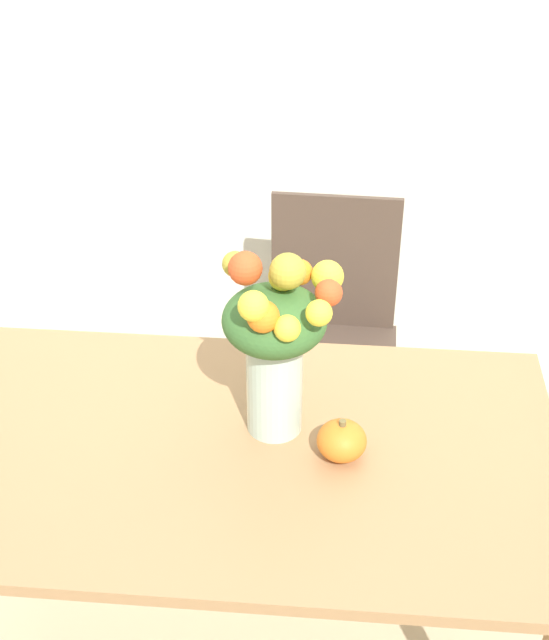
# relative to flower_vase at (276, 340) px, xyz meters

# --- Properties ---
(wall_back) EXTENTS (8.00, 0.06, 2.70)m
(wall_back) POSITION_rel_flower_vase_xyz_m (-0.08, 1.20, 0.35)
(wall_back) COLOR silver
(wall_back) RESTS_ON ground_plane
(dining_table) EXTENTS (1.45, 0.84, 0.76)m
(dining_table) POSITION_rel_flower_vase_xyz_m (-0.08, -0.08, -0.34)
(dining_table) COLOR #9E754C
(dining_table) RESTS_ON ground_plane
(flower_vase) EXTENTS (0.26, 0.26, 0.45)m
(flower_vase) POSITION_rel_flower_vase_xyz_m (0.00, 0.00, 0.00)
(flower_vase) COLOR #B2CCBC
(flower_vase) RESTS_ON dining_table
(pumpkin) EXTENTS (0.11, 0.11, 0.10)m
(pumpkin) POSITION_rel_flower_vase_xyz_m (0.15, -0.09, -0.20)
(pumpkin) COLOR orange
(pumpkin) RESTS_ON dining_table
(dining_chair_near_window) EXTENTS (0.43, 0.43, 0.93)m
(dining_chair_near_window) POSITION_rel_flower_vase_xyz_m (0.11, 0.74, -0.52)
(dining_chair_near_window) COLOR #47382D
(dining_chair_near_window) RESTS_ON ground_plane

